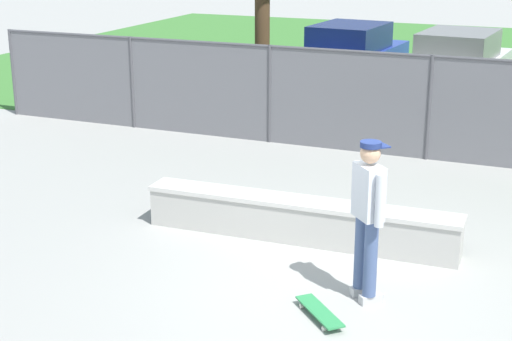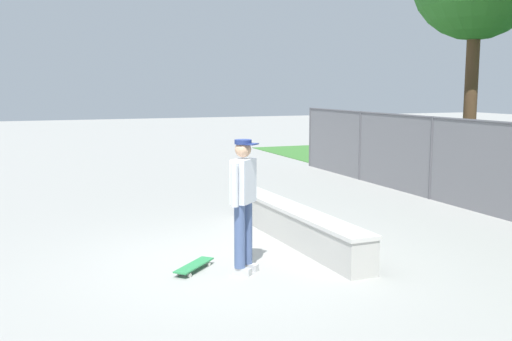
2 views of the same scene
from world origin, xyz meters
name	(u,v)px [view 1 (image 1 of 2)]	position (x,y,z in m)	size (l,w,h in m)	color
ground_plane	(330,291)	(0.00, 0.00, 0.00)	(80.00, 80.00, 0.00)	#9E9E99
grass_strip	(492,67)	(0.00, 16.07, 0.01)	(30.24, 20.00, 0.02)	#3D7A33
concrete_ledge	(299,220)	(-0.84, 1.31, 0.29)	(4.27, 0.60, 0.57)	#B7B5AD
skateboarder	(368,213)	(0.41, -0.04, 1.03)	(0.45, 0.46, 1.84)	beige
skateboard	(320,312)	(0.09, -0.65, 0.07)	(0.71, 0.71, 0.09)	#2D8C4C
chainlink_fence	(429,104)	(0.00, 5.77, 1.02)	(18.31, 0.07, 1.89)	#4C4C51
car_blue	(351,56)	(-3.07, 11.49, 0.84)	(2.29, 4.34, 1.66)	#233D9E
car_white	(458,65)	(-0.31, 11.12, 0.84)	(2.29, 4.34, 1.66)	silver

